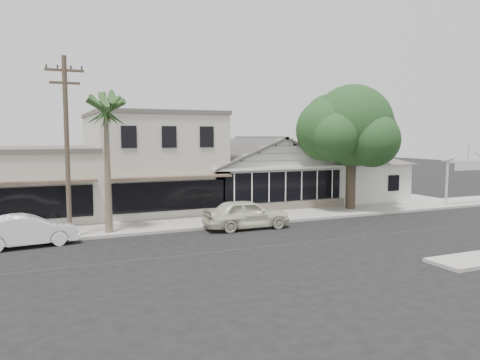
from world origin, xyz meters
name	(u,v)px	position (x,y,z in m)	size (l,w,h in m)	color
ground	(280,245)	(0.00, 0.00, 0.00)	(140.00, 140.00, 0.00)	black
sidewalk_north	(88,231)	(-8.00, 6.75, 0.07)	(90.00, 3.50, 0.15)	#9E9991
corner_shop	(259,170)	(5.00, 12.47, 2.62)	(10.40, 8.60, 5.10)	silver
side_cottage	(356,181)	(13.20, 11.50, 1.50)	(6.00, 6.00, 3.00)	silver
arch_sign	(468,163)	(18.40, 5.30, 3.16)	(4.12, 0.12, 3.95)	white
row_building_near	(151,163)	(-3.00, 13.50, 3.25)	(8.00, 10.00, 6.50)	beige
row_building_midnear	(9,185)	(-12.00, 13.50, 2.10)	(10.00, 10.00, 4.20)	beige
utility_pole	(67,143)	(-9.00, 5.20, 4.79)	(1.80, 0.24, 9.00)	brown
car_0	(246,214)	(0.24, 4.32, 0.82)	(1.94, 4.83, 1.65)	beige
car_1	(27,231)	(-10.92, 4.59, 0.75)	(1.58, 4.52, 1.49)	white
shade_tree	(349,128)	(9.37, 7.40, 5.69)	(7.79, 7.04, 8.64)	#4D3E2F
palm_east	(106,108)	(-7.05, 5.61, 6.58)	(3.49, 3.49, 7.76)	#726651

